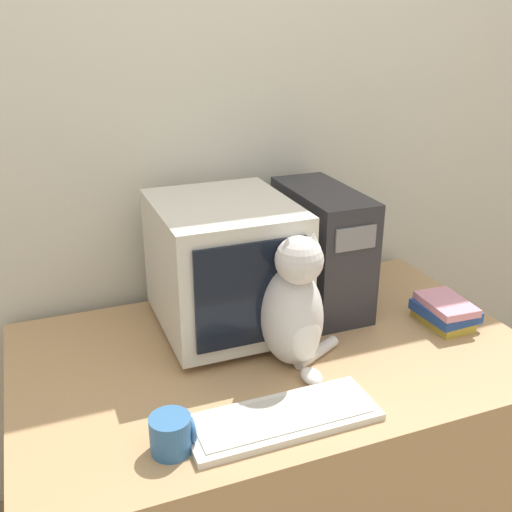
{
  "coord_description": "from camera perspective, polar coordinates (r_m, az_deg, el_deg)",
  "views": [
    {
      "loc": [
        -0.6,
        -0.93,
        1.64
      ],
      "look_at": [
        -0.03,
        0.52,
        1.0
      ],
      "focal_mm": 42.0,
      "sensor_mm": 36.0,
      "label": 1
    }
  ],
  "objects": [
    {
      "name": "computer_tower",
      "position": [
        1.97,
        6.23,
        0.74
      ],
      "size": [
        0.19,
        0.42,
        0.39
      ],
      "color": "#28282D",
      "rests_on": "desk"
    },
    {
      "name": "pen",
      "position": [
        1.52,
        -2.2,
        -14.62
      ],
      "size": [
        0.14,
        0.04,
        0.01
      ],
      "color": "black",
      "rests_on": "desk"
    },
    {
      "name": "cat",
      "position": [
        1.63,
        3.61,
        -5.04
      ],
      "size": [
        0.25,
        0.27,
        0.39
      ],
      "rotation": [
        0.0,
        0.0,
        0.08
      ],
      "color": "silver",
      "rests_on": "desk"
    },
    {
      "name": "keyboard",
      "position": [
        1.49,
        2.52,
        -15.17
      ],
      "size": [
        0.47,
        0.17,
        0.02
      ],
      "color": "silver",
      "rests_on": "desk"
    },
    {
      "name": "wall_back",
      "position": [
        2.03,
        -3.86,
        11.42
      ],
      "size": [
        7.0,
        0.05,
        2.5
      ],
      "color": "beige",
      "rests_on": "ground_plane"
    },
    {
      "name": "desk",
      "position": [
        1.98,
        1.68,
        -17.89
      ],
      "size": [
        1.47,
        0.91,
        0.72
      ],
      "color": "tan",
      "rests_on": "ground_plane"
    },
    {
      "name": "book_stack",
      "position": [
        1.98,
        17.54,
        -5.05
      ],
      "size": [
        0.16,
        0.2,
        0.08
      ],
      "color": "gold",
      "rests_on": "desk"
    },
    {
      "name": "crt_monitor",
      "position": [
        1.8,
        -3.02,
        -0.9
      ],
      "size": [
        0.39,
        0.46,
        0.41
      ],
      "color": "beige",
      "rests_on": "desk"
    },
    {
      "name": "mug",
      "position": [
        1.4,
        -8.02,
        -16.44
      ],
      "size": [
        0.1,
        0.09,
        0.09
      ],
      "color": "#33669E",
      "rests_on": "desk"
    }
  ]
}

